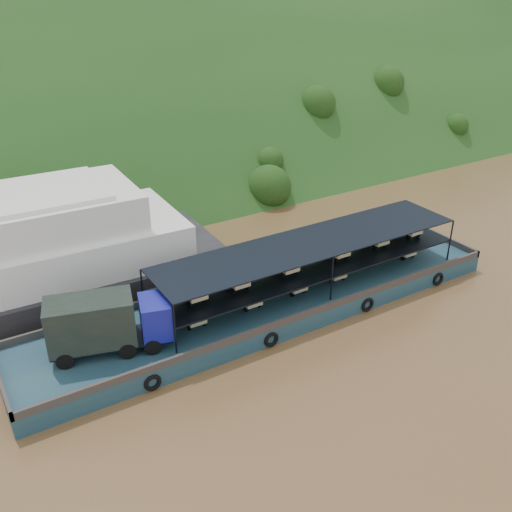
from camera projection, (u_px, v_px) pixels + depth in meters
ground at (302, 306)px, 40.64m from camera, size 160.00×160.00×0.00m
hillside at (126, 170)px, 68.00m from camera, size 140.00×39.60×39.60m
cargo_barge at (254, 302)px, 38.76m from camera, size 35.00×7.18×4.78m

